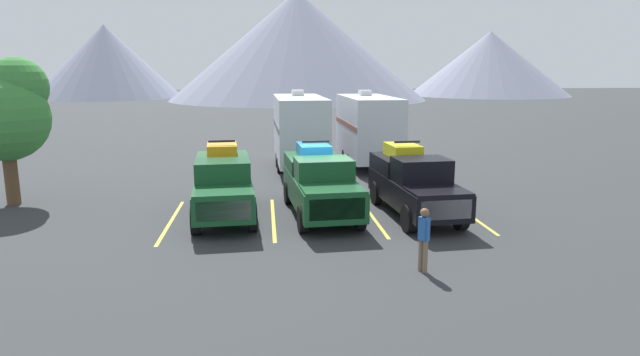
{
  "coord_description": "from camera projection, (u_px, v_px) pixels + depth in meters",
  "views": [
    {
      "loc": [
        -1.99,
        -18.8,
        5.13
      ],
      "look_at": [
        0.0,
        0.58,
        1.2
      ],
      "focal_mm": 30.57,
      "sensor_mm": 36.0,
      "label": 1
    }
  ],
  "objects": [
    {
      "name": "ground_plane",
      "position": [
        322.0,
        214.0,
        19.55
      ],
      "size": [
        240.0,
        240.0,
        0.0
      ],
      "primitive_type": "plane",
      "color": "#2D3033"
    },
    {
      "name": "pickup_truck_a",
      "position": [
        223.0,
        182.0,
        19.17
      ],
      "size": [
        2.4,
        5.77,
        2.59
      ],
      "color": "#144723",
      "rests_on": "ground"
    },
    {
      "name": "pickup_truck_b",
      "position": [
        320.0,
        182.0,
        19.33
      ],
      "size": [
        2.48,
        5.84,
        2.54
      ],
      "color": "#144723",
      "rests_on": "ground"
    },
    {
      "name": "pickup_truck_c",
      "position": [
        413.0,
        182.0,
        19.31
      ],
      "size": [
        2.37,
        5.63,
        2.55
      ],
      "color": "black",
      "rests_on": "ground"
    },
    {
      "name": "lot_stripe_a",
      "position": [
        171.0,
        221.0,
        18.62
      ],
      "size": [
        0.12,
        5.5,
        0.01
      ],
      "primitive_type": "cube",
      "color": "gold",
      "rests_on": "ground"
    },
    {
      "name": "lot_stripe_b",
      "position": [
        273.0,
        218.0,
        18.97
      ],
      "size": [
        0.12,
        5.5,
        0.01
      ],
      "primitive_type": "cube",
      "color": "gold",
      "rests_on": "ground"
    },
    {
      "name": "lot_stripe_c",
      "position": [
        372.0,
        216.0,
        19.31
      ],
      "size": [
        0.12,
        5.5,
        0.01
      ],
      "primitive_type": "cube",
      "color": "gold",
      "rests_on": "ground"
    },
    {
      "name": "lot_stripe_d",
      "position": [
        467.0,
        213.0,
        19.66
      ],
      "size": [
        0.12,
        5.5,
        0.01
      ],
      "primitive_type": "cube",
      "color": "gold",
      "rests_on": "ground"
    },
    {
      "name": "camper_trailer_a",
      "position": [
        300.0,
        129.0,
        27.82
      ],
      "size": [
        2.53,
        7.94,
        4.02
      ],
      "color": "silver",
      "rests_on": "ground"
    },
    {
      "name": "camper_trailer_b",
      "position": [
        368.0,
        127.0,
        28.89
      ],
      "size": [
        2.57,
        7.8,
        3.98
      ],
      "color": "silver",
      "rests_on": "ground"
    },
    {
      "name": "person_a",
      "position": [
        424.0,
        235.0,
        13.82
      ],
      "size": [
        0.28,
        0.34,
        1.68
      ],
      "color": "#726047",
      "rests_on": "ground"
    },
    {
      "name": "tree_a",
      "position": [
        8.0,
        111.0,
        20.36
      ],
      "size": [
        3.22,
        3.22,
        5.57
      ],
      "color": "brown",
      "rests_on": "ground"
    },
    {
      "name": "mountain_ridge",
      "position": [
        225.0,
        57.0,
        92.7
      ],
      "size": [
        139.32,
        46.83,
        17.58
      ],
      "color": "gray",
      "rests_on": "ground"
    }
  ]
}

